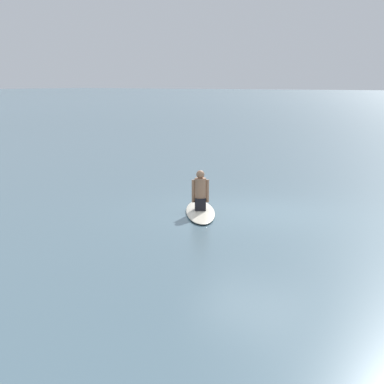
{
  "coord_description": "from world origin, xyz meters",
  "views": [
    {
      "loc": [
        12.79,
        7.11,
        3.08
      ],
      "look_at": [
        1.09,
        -0.92,
        0.57
      ],
      "focal_mm": 58.82,
      "sensor_mm": 36.0,
      "label": 1
    }
  ],
  "objects": [
    {
      "name": "ground_plane",
      "position": [
        0.0,
        0.0,
        0.0
      ],
      "size": [
        400.0,
        400.0,
        0.0
      ],
      "primitive_type": "plane",
      "color": "slate"
    },
    {
      "name": "person_paddler",
      "position": [
        0.71,
        -0.94,
        0.51
      ],
      "size": [
        0.4,
        0.39,
        0.94
      ],
      "rotation": [
        0.0,
        0.0,
        0.63
      ],
      "color": "black",
      "rests_on": "surfboard"
    },
    {
      "name": "surfboard",
      "position": [
        0.71,
        -0.94,
        0.04
      ],
      "size": [
        2.6,
        2.14,
        0.08
      ],
      "primitive_type": "ellipsoid",
      "rotation": [
        0.0,
        0.0,
        0.63
      ],
      "color": "silver",
      "rests_on": "ground"
    }
  ]
}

